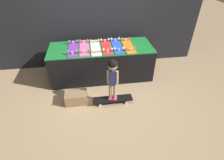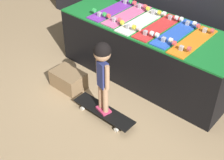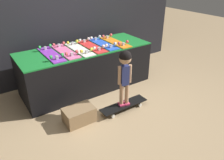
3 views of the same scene
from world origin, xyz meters
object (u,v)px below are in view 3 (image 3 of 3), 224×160
skateboard_on_floor (124,105)px  storage_box (79,115)px  skateboard_purple_on_rack (51,54)px  child (125,68)px  skateboard_white_on_rack (79,49)px  skateboard_pink_on_rack (65,51)px  skateboard_red_on_rack (91,46)px  skateboard_blue_on_rack (103,43)px  skateboard_orange_on_rack (115,42)px

skateboard_on_floor → storage_box: 0.72m
skateboard_purple_on_rack → child: (0.72, -0.99, -0.06)m
skateboard_white_on_rack → skateboard_purple_on_rack: bearing=176.8°
skateboard_purple_on_rack → skateboard_pink_on_rack: 0.24m
skateboard_white_on_rack → skateboard_red_on_rack: (0.24, 0.02, 0.00)m
skateboard_purple_on_rack → skateboard_white_on_rack: 0.48m
skateboard_pink_on_rack → storage_box: size_ratio=1.85×
child → storage_box: bearing=-175.3°
skateboard_white_on_rack → storage_box: size_ratio=1.85×
skateboard_blue_on_rack → child: bearing=-104.0°
skateboard_purple_on_rack → skateboard_pink_on_rack: (0.24, 0.00, 0.00)m
skateboard_blue_on_rack → skateboard_on_floor: skateboard_blue_on_rack is taller
skateboard_white_on_rack → skateboard_blue_on_rack: same height
skateboard_pink_on_rack → storage_box: 1.12m
skateboard_pink_on_rack → skateboard_orange_on_rack: bearing=-2.2°
skateboard_purple_on_rack → skateboard_orange_on_rack: size_ratio=1.00×
storage_box → skateboard_red_on_rack: bearing=50.3°
skateboard_orange_on_rack → storage_box: size_ratio=1.85×
skateboard_orange_on_rack → storage_box: 1.60m
skateboard_purple_on_rack → skateboard_pink_on_rack: same height
skateboard_pink_on_rack → skateboard_white_on_rack: (0.24, -0.03, 0.00)m
skateboard_pink_on_rack → skateboard_on_floor: 1.30m
skateboard_red_on_rack → skateboard_on_floor: 1.20m
skateboard_pink_on_rack → skateboard_orange_on_rack: same height
skateboard_red_on_rack → skateboard_purple_on_rack: bearing=179.1°
skateboard_white_on_rack → storage_box: 1.17m
skateboard_white_on_rack → skateboard_on_floor: bearing=-76.2°
skateboard_orange_on_rack → skateboard_white_on_rack: bearing=179.5°
skateboard_purple_on_rack → skateboard_blue_on_rack: size_ratio=1.00×
skateboard_on_floor → skateboard_white_on_rack: bearing=103.8°
skateboard_on_floor → storage_box: size_ratio=1.86×
skateboard_red_on_rack → storage_box: (-0.71, -0.86, -0.65)m
skateboard_red_on_rack → skateboard_orange_on_rack: same height
skateboard_blue_on_rack → storage_box: (-0.96, -0.87, -0.65)m
skateboard_blue_on_rack → child: 1.02m
skateboard_blue_on_rack → skateboard_pink_on_rack: bearing=179.3°
skateboard_purple_on_rack → skateboard_pink_on_rack: bearing=1.1°
skateboard_orange_on_rack → skateboard_on_floor: (-0.49, -0.96, -0.69)m
child → skateboard_pink_on_rack: bearing=129.8°
skateboard_purple_on_rack → skateboard_orange_on_rack: (1.21, -0.03, 0.00)m
skateboard_white_on_rack → skateboard_orange_on_rack: same height
child → storage_box: child is taller
skateboard_pink_on_rack → skateboard_red_on_rack: same height
child → storage_box: size_ratio=2.07×
skateboard_red_on_rack → skateboard_blue_on_rack: bearing=1.8°
skateboard_purple_on_rack → skateboard_blue_on_rack: 0.96m
storage_box → skateboard_purple_on_rack: bearing=90.6°
skateboard_on_floor → storage_box: (-0.71, 0.12, 0.04)m
skateboard_blue_on_rack → skateboard_on_floor: (-0.25, -0.98, -0.69)m
skateboard_blue_on_rack → skateboard_on_floor: bearing=-104.0°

